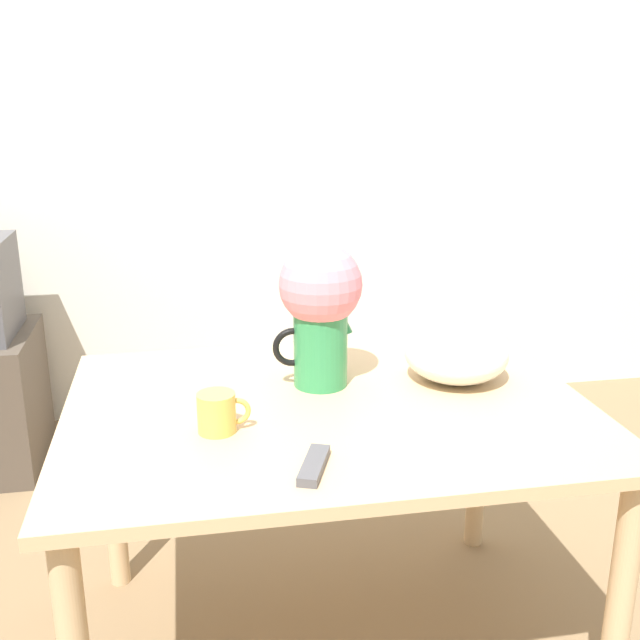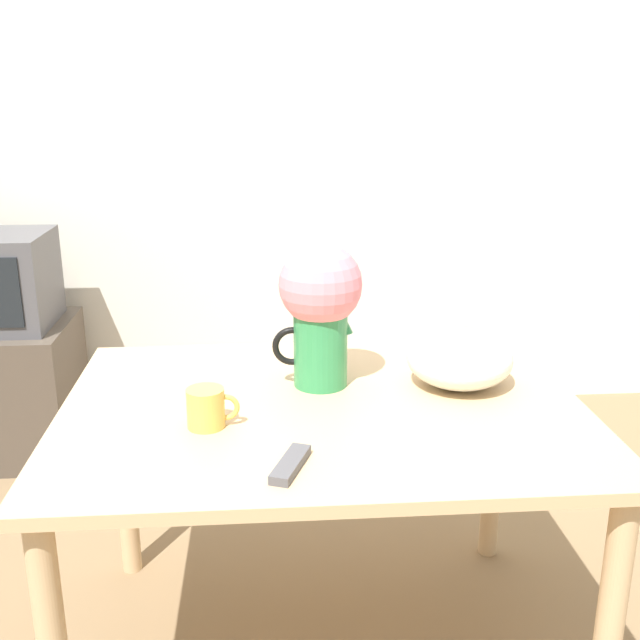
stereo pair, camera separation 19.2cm
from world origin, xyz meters
name	(u,v)px [view 1 (the left image)]	position (x,y,z in m)	size (l,w,h in m)	color
ground_plane	(292,631)	(0.00, 0.00, 0.00)	(12.00, 12.00, 0.00)	#7F6647
wall_back	(235,132)	(0.00, 1.63, 1.30)	(8.00, 0.05, 2.60)	silver
table	(329,439)	(0.09, -0.09, 0.64)	(1.29, 0.94, 0.74)	tan
flower_vase	(320,303)	(0.09, 0.04, 0.96)	(0.23, 0.21, 0.38)	#2D844C
coffee_mug	(218,413)	(-0.19, -0.19, 0.78)	(0.12, 0.09, 0.09)	gold
white_bowl	(456,354)	(0.45, 0.01, 0.81)	(0.27, 0.27, 0.15)	silver
remote_control	(314,465)	(-0.01, -0.41, 0.75)	(0.09, 0.16, 0.02)	#4C4C51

